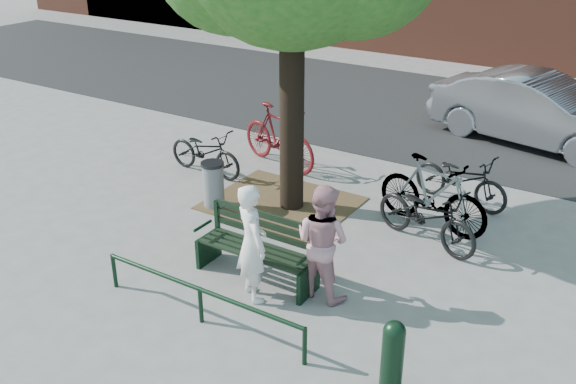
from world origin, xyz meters
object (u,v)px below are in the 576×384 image
Objects in this scene: person_right at (322,241)px; bollard at (393,355)px; person_left at (252,243)px; bicycle_c at (461,179)px; parked_car at (538,110)px; park_bench at (259,246)px; litter_bin at (213,184)px.

person_right is 2.01m from bollard.
bollard is at bearing -163.71° from person_left.
bollard is at bearing 147.46° from person_right.
parked_car is (0.37, 3.76, 0.28)m from bicycle_c.
bollard is at bearing -157.87° from bicycle_c.
park_bench is 0.39× the size of parked_car.
park_bench reaches higher than litter_bin.
bicycle_c is at bearing 33.91° from litter_bin.
litter_bin is 0.46× the size of bicycle_c.
parked_car is at bearing -69.02° from person_left.
litter_bin is 0.18× the size of parked_car.
park_bench is at bearing 10.23° from person_right.
bollard is (2.50, -1.16, 0.00)m from park_bench.
bollard is 1.11× the size of litter_bin.
bollard is 5.13m from litter_bin.
person_right is 1.96× the size of litter_bin.
person_left is 2.90m from litter_bin.
person_right reaches higher than parked_car.
person_left is at bearing -41.38° from litter_bin.
litter_bin is at bearing 149.74° from bollard.
bollard is (1.55, -1.23, -0.31)m from person_right.
parked_car is at bearing 75.54° from park_bench.
bicycle_c is (-0.92, 4.95, -0.02)m from bollard.
park_bench reaches higher than bollard.
person_right is 3.78m from bicycle_c.
person_left is 1.80× the size of bollard.
bicycle_c is (3.51, 2.36, 0.05)m from litter_bin.
person_right is (0.95, 0.07, 0.32)m from park_bench.
person_left is 8.20m from parked_car.
bollard is at bearing -164.48° from parked_car.
person_left reaches higher than litter_bin.
litter_bin is at bearing 143.60° from park_bench.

